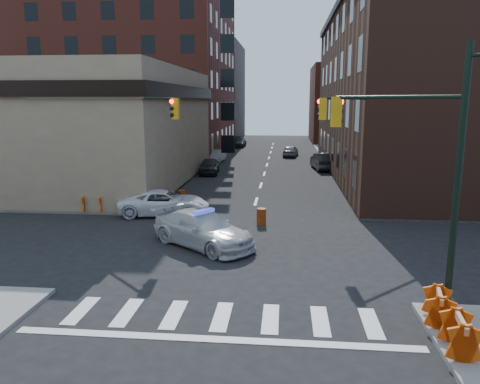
% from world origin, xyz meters
% --- Properties ---
extents(ground, '(140.00, 140.00, 0.00)m').
position_xyz_m(ground, '(0.00, 0.00, 0.00)').
color(ground, black).
rests_on(ground, ground).
extents(sidewalk_nw, '(34.00, 54.50, 0.15)m').
position_xyz_m(sidewalk_nw, '(-23.00, 32.75, 0.07)').
color(sidewalk_nw, gray).
rests_on(sidewalk_nw, ground).
extents(sidewalk_ne, '(34.00, 54.50, 0.15)m').
position_xyz_m(sidewalk_ne, '(23.00, 32.75, 0.07)').
color(sidewalk_ne, gray).
rests_on(sidewalk_ne, ground).
extents(bank_building, '(22.00, 22.00, 9.00)m').
position_xyz_m(bank_building, '(-17.00, 16.50, 4.50)').
color(bank_building, '#948461').
rests_on(bank_building, ground).
extents(apartment_block, '(25.00, 25.00, 24.00)m').
position_xyz_m(apartment_block, '(-18.50, 40.00, 12.00)').
color(apartment_block, maroon).
rests_on(apartment_block, ground).
extents(commercial_row_ne, '(14.00, 34.00, 14.00)m').
position_xyz_m(commercial_row_ne, '(13.00, 22.50, 7.00)').
color(commercial_row_ne, '#47261C').
rests_on(commercial_row_ne, ground).
extents(filler_nw, '(20.00, 18.00, 16.00)m').
position_xyz_m(filler_nw, '(-16.00, 62.00, 8.00)').
color(filler_nw, brown).
rests_on(filler_nw, ground).
extents(filler_ne, '(16.00, 16.00, 12.00)m').
position_xyz_m(filler_ne, '(14.00, 58.00, 6.00)').
color(filler_ne, maroon).
rests_on(filler_ne, ground).
extents(signal_pole_se, '(5.40, 5.27, 8.00)m').
position_xyz_m(signal_pole_se, '(6.04, -5.52, 4.61)').
color(signal_pole_se, black).
rests_on(signal_pole_se, sidewalk_se).
extents(signal_pole_nw, '(3.58, 3.67, 8.00)m').
position_xyz_m(signal_pole_nw, '(-5.85, 5.34, 4.34)').
color(signal_pole_nw, black).
rests_on(signal_pole_nw, sidewalk_nw).
extents(signal_pole_ne, '(3.67, 3.58, 8.00)m').
position_xyz_m(signal_pole_ne, '(5.84, 5.35, 4.34)').
color(signal_pole_ne, black).
rests_on(signal_pole_ne, sidewalk_ne).
extents(tree_ne_near, '(3.00, 3.00, 4.85)m').
position_xyz_m(tree_ne_near, '(7.50, 26.00, 3.49)').
color(tree_ne_near, black).
rests_on(tree_ne_near, sidewalk_ne).
extents(tree_ne_far, '(3.00, 3.00, 4.85)m').
position_xyz_m(tree_ne_far, '(7.50, 34.00, 3.49)').
color(tree_ne_far, black).
rests_on(tree_ne_far, sidewalk_ne).
extents(police_car, '(5.63, 5.09, 1.57)m').
position_xyz_m(police_car, '(-1.81, 0.21, 0.79)').
color(police_car, silver).
rests_on(police_car, ground).
extents(pickup, '(5.50, 3.15, 1.44)m').
position_xyz_m(pickup, '(-5.09, 5.90, 0.72)').
color(pickup, white).
rests_on(pickup, ground).
extents(parked_car_wnear, '(1.95, 4.24, 1.41)m').
position_xyz_m(parked_car_wnear, '(-5.00, 21.49, 0.70)').
color(parked_car_wnear, black).
rests_on(parked_car_wnear, ground).
extents(parked_car_wfar, '(1.66, 4.03, 1.30)m').
position_xyz_m(parked_car_wfar, '(-5.50, 29.72, 0.65)').
color(parked_car_wfar, gray).
rests_on(parked_car_wfar, ground).
extents(parked_car_wdeep, '(2.17, 4.89, 1.40)m').
position_xyz_m(parked_car_wdeep, '(-4.88, 46.75, 0.70)').
color(parked_car_wdeep, black).
rests_on(parked_car_wdeep, ground).
extents(parked_car_enear, '(2.32, 5.14, 1.64)m').
position_xyz_m(parked_car_enear, '(5.50, 25.14, 0.82)').
color(parked_car_enear, black).
rests_on(parked_car_enear, ground).
extents(parked_car_efar, '(2.06, 4.09, 1.34)m').
position_xyz_m(parked_car_efar, '(2.50, 35.87, 0.67)').
color(parked_car_efar, gray).
rests_on(parked_car_efar, ground).
extents(pedestrian_a, '(0.79, 0.68, 1.84)m').
position_xyz_m(pedestrian_a, '(-6.50, 6.00, 1.07)').
color(pedestrian_a, black).
rests_on(pedestrian_a, sidewalk_nw).
extents(pedestrian_b, '(0.88, 0.75, 1.59)m').
position_xyz_m(pedestrian_b, '(-10.35, 8.16, 0.95)').
color(pedestrian_b, black).
rests_on(pedestrian_b, sidewalk_nw).
extents(pedestrian_c, '(0.87, 0.95, 1.56)m').
position_xyz_m(pedestrian_c, '(-13.00, 6.31, 0.93)').
color(pedestrian_c, '#1D212B').
rests_on(pedestrian_c, sidewalk_nw).
extents(barrel_road, '(0.59, 0.59, 0.89)m').
position_xyz_m(barrel_road, '(0.65, 4.21, 0.45)').
color(barrel_road, '#C66309').
rests_on(barrel_road, ground).
extents(barrel_bank, '(0.55, 0.55, 0.92)m').
position_xyz_m(barrel_bank, '(-4.67, 8.67, 0.46)').
color(barrel_bank, red).
rests_on(barrel_bank, ground).
extents(barricade_se_a, '(0.87, 1.36, 0.94)m').
position_xyz_m(barricade_se_a, '(6.40, -6.80, 0.62)').
color(barricade_se_a, '#D9620A').
rests_on(barricade_se_a, sidewalk_se).
extents(barricade_se_c, '(0.79, 1.35, 0.96)m').
position_xyz_m(barricade_se_c, '(6.40, -8.50, 0.63)').
color(barricade_se_c, '#DA5B0A').
rests_on(barricade_se_c, sidewalk_se).
extents(barricade_nw_a, '(1.50, 1.00, 1.03)m').
position_xyz_m(barricade_nw_a, '(-6.64, 6.44, 0.66)').
color(barricade_nw_a, '#C96409').
rests_on(barricade_nw_a, sidewalk_nw).
extents(barricade_nw_b, '(1.38, 0.77, 1.00)m').
position_xyz_m(barricade_nw_b, '(-9.28, 5.70, 0.65)').
color(barricade_nw_b, '#C83609').
rests_on(barricade_nw_b, sidewalk_nw).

